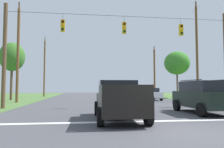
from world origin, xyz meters
The scene contains 18 objects.
ground_plane centered at (0.00, 0.00, 0.00)m, with size 120.00×120.00×0.00m, color #47474C.
stop_bar_stripe centered at (0.00, 2.38, 0.00)m, with size 15.85×0.45×0.01m, color white.
lane_dash_0 centered at (0.00, 8.38, 0.00)m, with size 0.15×2.50×0.01m, color white.
lane_dash_1 centered at (0.00, 15.05, 0.00)m, with size 0.15×2.50×0.01m, color white.
lane_dash_2 centered at (0.00, 23.56, 0.00)m, with size 0.15×2.50×0.01m, color white.
lane_dash_3 centered at (0.00, 27.49, 0.00)m, with size 0.15×2.50×0.01m, color white.
overhead_signal_span centered at (-0.13, 9.70, 4.39)m, with size 18.47×0.31×8.06m.
pickup_truck centered at (-1.52, 3.16, 0.97)m, with size 2.38×5.44×1.95m.
suv_black centered at (4.05, 5.03, 1.06)m, with size 2.28×4.83×2.05m.
distant_car_crossing_white centered at (5.16, 19.22, 0.79)m, with size 2.04×4.31×1.52m.
distant_car_oncoming centered at (11.76, 15.73, 0.79)m, with size 4.43×2.29×1.52m.
distant_car_far_parked centered at (1.99, 23.85, 0.79)m, with size 2.06×4.32×1.52m.
utility_pole_mid_right centered at (9.64, 15.79, 5.69)m, with size 0.27×1.70×11.61m.
utility_pole_far_right centered at (9.71, 31.28, 4.53)m, with size 0.32×1.67×9.21m.
utility_pole_mid_left centered at (-10.16, 16.33, 5.31)m, with size 0.28×1.92×10.73m.
utility_pole_far_left centered at (-9.99, 31.32, 5.19)m, with size 0.27×1.87×10.41m.
tree_roadside_right centered at (10.94, 24.22, 5.32)m, with size 3.84×3.84×7.11m.
tree_roadside_far_right centered at (-12.12, 20.81, 5.37)m, with size 3.08×3.08×7.18m.
Camera 1 is at (-3.26, -7.75, 1.59)m, focal length 35.26 mm.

